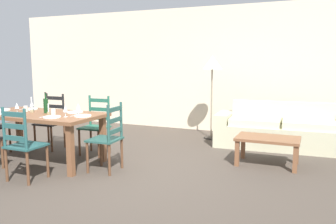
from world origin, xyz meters
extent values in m
cube|color=#463D35|center=(0.00, 0.00, -0.01)|extent=(9.60, 9.60, 0.02)
cube|color=beige|center=(0.00, 3.30, 1.35)|extent=(9.60, 0.16, 2.70)
cube|color=brown|center=(-1.39, -0.11, 0.72)|extent=(1.90, 0.96, 0.05)
cube|color=brown|center=(-0.54, -0.49, 0.35)|extent=(0.08, 0.08, 0.70)
cube|color=brown|center=(-2.24, 0.27, 0.35)|extent=(0.08, 0.08, 0.70)
cube|color=brown|center=(-0.54, 0.27, 0.35)|extent=(0.08, 0.08, 0.70)
cylinder|color=brown|center=(-1.66, -0.60, 0.22)|extent=(0.04, 0.04, 0.43)
cube|color=#235150|center=(-0.98, -0.81, 0.45)|extent=(0.42, 0.40, 0.03)
cylinder|color=brown|center=(-1.16, -0.64, 0.22)|extent=(0.04, 0.04, 0.43)
cylinder|color=brown|center=(-0.80, -0.64, 0.22)|extent=(0.04, 0.04, 0.43)
cylinder|color=brown|center=(-1.16, -0.98, 0.22)|extent=(0.04, 0.04, 0.43)
cylinder|color=brown|center=(-0.80, -0.98, 0.22)|extent=(0.04, 0.04, 0.43)
cylinder|color=#235150|center=(-1.16, -0.98, 0.71)|extent=(0.04, 0.04, 0.50)
cylinder|color=#235150|center=(-0.80, -0.98, 0.71)|extent=(0.04, 0.04, 0.50)
cube|color=#235150|center=(-0.98, -0.98, 0.58)|extent=(0.38, 0.03, 0.06)
cube|color=#235150|center=(-0.98, -0.98, 0.73)|extent=(0.38, 0.03, 0.06)
cube|color=#235150|center=(-0.98, -0.98, 0.88)|extent=(0.38, 0.03, 0.06)
cube|color=black|center=(-1.84, 0.57, 0.45)|extent=(0.43, 0.41, 0.03)
cylinder|color=brown|center=(-1.66, 0.40, 0.22)|extent=(0.04, 0.04, 0.43)
cylinder|color=brown|center=(-2.02, 0.39, 0.22)|extent=(0.04, 0.04, 0.43)
cylinder|color=brown|center=(-1.67, 0.74, 0.22)|extent=(0.04, 0.04, 0.43)
cylinder|color=brown|center=(-2.03, 0.73, 0.22)|extent=(0.04, 0.04, 0.43)
cylinder|color=black|center=(-1.67, 0.74, 0.71)|extent=(0.04, 0.04, 0.50)
cylinder|color=black|center=(-2.03, 0.73, 0.71)|extent=(0.04, 0.04, 0.50)
cube|color=black|center=(-1.85, 0.74, 0.58)|extent=(0.38, 0.03, 0.06)
cube|color=black|center=(-1.85, 0.74, 0.73)|extent=(0.38, 0.03, 0.06)
cube|color=black|center=(-1.85, 0.74, 0.88)|extent=(0.38, 0.03, 0.06)
cube|color=#215C47|center=(-0.90, 0.56, 0.45)|extent=(0.44, 0.42, 0.03)
cylinder|color=brown|center=(-0.71, 0.40, 0.22)|extent=(0.04, 0.04, 0.43)
cylinder|color=brown|center=(-1.07, 0.38, 0.22)|extent=(0.04, 0.04, 0.43)
cylinder|color=brown|center=(-0.73, 0.74, 0.22)|extent=(0.04, 0.04, 0.43)
cylinder|color=brown|center=(-1.09, 0.72, 0.22)|extent=(0.04, 0.04, 0.43)
cylinder|color=#215C47|center=(-0.73, 0.74, 0.71)|extent=(0.04, 0.04, 0.50)
cylinder|color=#215C47|center=(-1.09, 0.72, 0.71)|extent=(0.04, 0.04, 0.50)
cube|color=#215C47|center=(-0.91, 0.73, 0.58)|extent=(0.38, 0.05, 0.06)
cube|color=#215C47|center=(-0.91, 0.73, 0.73)|extent=(0.38, 0.05, 0.06)
cube|color=#215C47|center=(-0.91, 0.73, 0.88)|extent=(0.38, 0.05, 0.06)
cylinder|color=brown|center=(-2.29, 0.11, 0.22)|extent=(0.04, 0.04, 0.43)
cube|color=#265049|center=(-0.26, -0.11, 0.45)|extent=(0.42, 0.44, 0.03)
cylinder|color=brown|center=(-0.42, -0.30, 0.22)|extent=(0.04, 0.04, 0.43)
cylinder|color=brown|center=(-0.44, 0.06, 0.22)|extent=(0.04, 0.04, 0.43)
cylinder|color=brown|center=(-0.08, -0.28, 0.22)|extent=(0.04, 0.04, 0.43)
cylinder|color=brown|center=(-0.10, 0.08, 0.22)|extent=(0.04, 0.04, 0.43)
cylinder|color=#265049|center=(-0.08, -0.28, 0.71)|extent=(0.04, 0.04, 0.50)
cylinder|color=#265049|center=(-0.10, 0.08, 0.71)|extent=(0.04, 0.04, 0.50)
cube|color=#265049|center=(-0.09, -0.10, 0.58)|extent=(0.05, 0.38, 0.06)
cube|color=#265049|center=(-0.09, -0.10, 0.73)|extent=(0.05, 0.38, 0.06)
cube|color=#265049|center=(-0.09, -0.10, 0.88)|extent=(0.05, 0.38, 0.06)
cylinder|color=white|center=(-1.84, -0.36, 0.76)|extent=(0.24, 0.24, 0.02)
cylinder|color=white|center=(-0.94, -0.36, 0.76)|extent=(0.24, 0.24, 0.02)
cube|color=silver|center=(-1.09, -0.36, 0.75)|extent=(0.02, 0.17, 0.01)
cylinder|color=white|center=(-1.84, 0.14, 0.76)|extent=(0.24, 0.24, 0.02)
cube|color=silver|center=(-1.99, 0.14, 0.75)|extent=(0.03, 0.17, 0.01)
cylinder|color=white|center=(-0.94, 0.14, 0.76)|extent=(0.24, 0.24, 0.02)
cube|color=silver|center=(-1.09, 0.14, 0.75)|extent=(0.03, 0.17, 0.01)
cylinder|color=white|center=(-2.17, -0.11, 0.76)|extent=(0.24, 0.24, 0.02)
cylinder|color=white|center=(-0.61, -0.11, 0.76)|extent=(0.24, 0.24, 0.02)
cube|color=silver|center=(-0.76, -0.11, 0.75)|extent=(0.02, 0.17, 0.01)
cylinder|color=#143819|center=(-1.32, -0.06, 0.86)|extent=(0.07, 0.07, 0.22)
cylinder|color=#143819|center=(-1.32, -0.06, 1.01)|extent=(0.02, 0.02, 0.08)
cylinder|color=black|center=(-1.32, -0.06, 1.06)|extent=(0.03, 0.03, 0.02)
cylinder|color=white|center=(-1.69, -0.26, 0.75)|extent=(0.06, 0.06, 0.01)
cylinder|color=white|center=(-1.69, -0.26, 0.79)|extent=(0.01, 0.01, 0.07)
cone|color=white|center=(-1.69, -0.26, 0.87)|extent=(0.06, 0.06, 0.08)
cylinder|color=white|center=(-0.81, -0.24, 0.75)|extent=(0.06, 0.06, 0.01)
cylinder|color=white|center=(-0.81, -0.24, 0.79)|extent=(0.01, 0.01, 0.07)
cone|color=white|center=(-0.81, -0.24, 0.87)|extent=(0.06, 0.06, 0.08)
cylinder|color=white|center=(-1.68, 0.02, 0.75)|extent=(0.06, 0.06, 0.01)
cylinder|color=white|center=(-1.68, 0.02, 0.79)|extent=(0.01, 0.01, 0.07)
cone|color=white|center=(-1.68, 0.02, 0.87)|extent=(0.06, 0.06, 0.08)
cylinder|color=white|center=(-0.78, 0.01, 0.75)|extent=(0.06, 0.06, 0.01)
cylinder|color=white|center=(-0.78, 0.01, 0.79)|extent=(0.01, 0.01, 0.07)
cone|color=white|center=(-0.78, 0.01, 0.87)|extent=(0.06, 0.06, 0.08)
cylinder|color=beige|center=(-1.09, -0.17, 0.80)|extent=(0.07, 0.07, 0.09)
cylinder|color=beige|center=(-1.72, -0.07, 0.80)|extent=(0.07, 0.07, 0.09)
cylinder|color=#998C66|center=(-1.57, -0.09, 0.77)|extent=(0.05, 0.05, 0.04)
cylinder|color=white|center=(-1.57, -0.09, 0.89)|extent=(0.02, 0.02, 0.20)
cylinder|color=#998C66|center=(-1.19, -0.15, 0.77)|extent=(0.05, 0.05, 0.04)
cylinder|color=white|center=(-1.19, -0.15, 0.85)|extent=(0.02, 0.02, 0.12)
cube|color=beige|center=(1.89, 2.21, 0.20)|extent=(1.84, 0.90, 0.40)
cube|color=beige|center=(1.88, 2.51, 0.40)|extent=(1.81, 0.30, 0.80)
cube|color=beige|center=(0.88, 2.15, 0.29)|extent=(0.28, 0.81, 0.58)
cube|color=beige|center=(2.35, 2.18, 0.46)|extent=(0.89, 0.69, 0.12)
cube|color=beige|center=(1.45, 2.13, 0.46)|extent=(0.89, 0.69, 0.12)
cube|color=brown|center=(1.80, 1.06, 0.40)|extent=(0.90, 0.56, 0.04)
cube|color=brown|center=(1.40, 0.83, 0.19)|extent=(0.06, 0.06, 0.38)
cube|color=brown|center=(2.20, 0.83, 0.19)|extent=(0.06, 0.06, 0.38)
cube|color=brown|center=(1.40, 1.29, 0.19)|extent=(0.06, 0.06, 0.38)
cube|color=brown|center=(2.20, 1.29, 0.19)|extent=(0.06, 0.06, 0.38)
cylinder|color=#332D28|center=(0.54, 2.46, 0.01)|extent=(0.28, 0.28, 0.03)
cylinder|color=gray|center=(0.54, 2.46, 0.71)|extent=(0.03, 0.03, 1.35)
cone|color=beige|center=(0.54, 2.46, 1.51)|extent=(0.40, 0.40, 0.26)
camera|label=1|loc=(2.38, -4.04, 1.51)|focal=36.62mm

